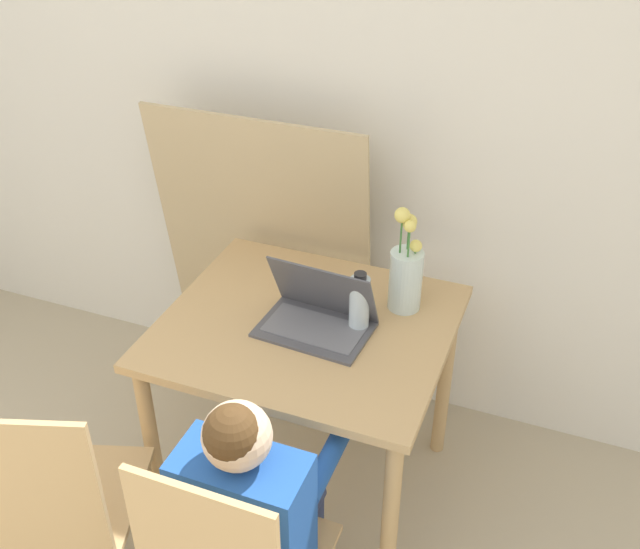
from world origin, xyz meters
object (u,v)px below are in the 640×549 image
person_seated (252,500)px  chair_spare (60,508)px  laptop (318,313)px  water_bottle (359,303)px  flower_vase (406,273)px

person_seated → chair_spare: bearing=11.4°
person_seated → laptop: size_ratio=2.76×
person_seated → laptop: bearing=-84.9°
chair_spare → water_bottle: bearing=-148.1°
flower_vase → water_bottle: 0.19m
chair_spare → flower_vase: (0.73, 0.91, 0.41)m
person_seated → flower_vase: size_ratio=2.71×
flower_vase → person_seated: bearing=-102.0°
flower_vase → water_bottle: flower_vase is taller
laptop → person_seated: bearing=-81.3°
person_seated → water_bottle: person_seated is taller
chair_spare → laptop: (0.50, 0.71, 0.33)m
laptop → flower_vase: flower_vase is taller
laptop → chair_spare: bearing=-121.6°
chair_spare → person_seated: bearing=173.0°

